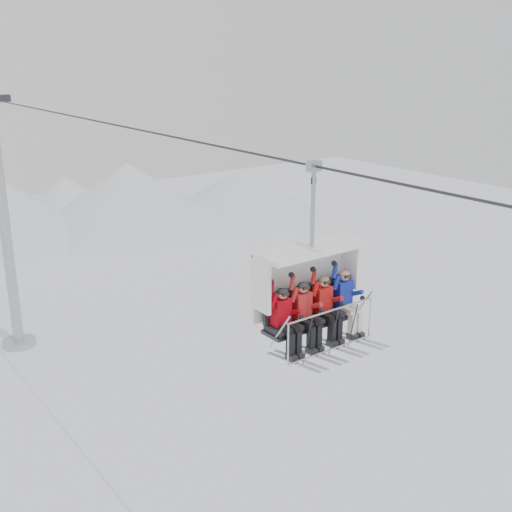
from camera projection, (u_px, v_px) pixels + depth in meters
lift_tower_right at (7, 245)px, 33.74m from camera, size 2.00×1.80×13.48m
haul_cable at (256, 154)px, 14.62m from camera, size 0.06×50.00×0.06m
chairlift_carrier at (307, 283)px, 13.99m from camera, size 2.57×1.17×3.98m
skier_far_left at (285, 319)px, 13.41m from camera, size 0.39×1.69×1.57m
skier_center_left at (305, 312)px, 13.73m from camera, size 0.40×1.69×1.59m
skier_center_right at (326, 306)px, 14.07m from camera, size 0.40×1.69×1.59m
skier_far_right at (346, 300)px, 14.42m from camera, size 0.40×1.69×1.61m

